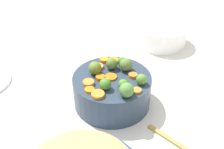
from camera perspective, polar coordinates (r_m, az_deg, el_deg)
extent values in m
cube|color=silver|center=(0.89, 0.90, -5.30)|extent=(2.40, 2.40, 0.02)
cylinder|color=#2C3B4C|center=(0.83, 0.00, -3.41)|extent=(0.24, 0.24, 0.10)
cylinder|color=orange|center=(0.87, 0.33, 3.16)|extent=(0.04, 0.04, 0.01)
cylinder|color=orange|center=(0.74, -4.95, -3.36)|extent=(0.04, 0.04, 0.01)
cylinder|color=orange|center=(0.74, 5.46, -3.52)|extent=(0.04, 0.04, 0.01)
cylinder|color=orange|center=(0.77, -5.31, -1.71)|extent=(0.05, 0.05, 0.01)
cylinder|color=orange|center=(0.79, -0.25, -0.53)|extent=(0.05, 0.05, 0.01)
cylinder|color=orange|center=(0.80, 4.60, -0.17)|extent=(0.03, 0.03, 0.01)
cylinder|color=orange|center=(0.84, -3.10, 1.71)|extent=(0.05, 0.05, 0.01)
cylinder|color=orange|center=(0.87, -1.73, 3.22)|extent=(0.04, 0.04, 0.01)
cylinder|color=orange|center=(0.78, -2.55, -0.71)|extent=(0.04, 0.04, 0.01)
cylinder|color=orange|center=(0.72, -3.11, -4.38)|extent=(0.04, 0.04, 0.01)
sphere|color=#498029|center=(0.74, 2.49, -2.15)|extent=(0.03, 0.03, 0.03)
sphere|color=#56873D|center=(0.71, 3.21, -3.41)|extent=(0.04, 0.04, 0.04)
sphere|color=#447632|center=(0.84, 2.15, 2.92)|extent=(0.03, 0.03, 0.03)
sphere|color=#4F6D30|center=(0.82, -0.18, 2.31)|extent=(0.04, 0.04, 0.04)
sphere|color=#558833|center=(0.76, 6.45, -1.06)|extent=(0.03, 0.03, 0.03)
sphere|color=olive|center=(0.80, -3.73, 1.41)|extent=(0.04, 0.04, 0.04)
sphere|color=#47832F|center=(0.74, -1.49, -2.12)|extent=(0.03, 0.03, 0.03)
sphere|color=#597537|center=(0.82, 3.05, 2.17)|extent=(0.04, 0.04, 0.04)
cube|color=#A68946|center=(0.75, 15.48, -15.35)|extent=(0.04, 0.23, 0.01)
cylinder|color=white|center=(1.19, 10.49, 8.70)|extent=(0.23, 0.23, 0.09)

